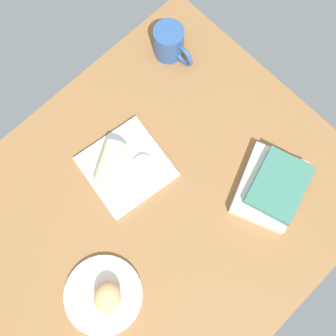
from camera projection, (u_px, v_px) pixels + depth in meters
The scene contains 8 objects.
dining_table at pixel (151, 212), 111.14cm from camera, with size 110.00×90.00×4.00cm, color olive.
round_plate at pixel (103, 295), 102.81cm from camera, with size 20.38×20.38×1.40cm, color silver.
scone_pastry at pixel (107, 297), 99.11cm from camera, with size 7.93×6.81×6.08cm, color #E0AB6F.
square_plate at pixel (126, 167), 111.59cm from camera, with size 21.65×21.65×1.60cm, color white.
sauce_cup at pixel (143, 165), 109.71cm from camera, with size 5.30×5.30×2.18cm.
breakfast_wrap at pixel (111, 164), 107.76cm from camera, with size 6.26×6.26×11.71cm, color beige.
book_stack at pixel (272, 187), 107.91cm from camera, with size 25.38×22.29×6.52cm.
coffee_mug at pixel (170, 43), 116.71cm from camera, with size 8.95×14.38×10.36cm.
Camera 1 is at (-8.25, -15.47, 112.53)cm, focal length 42.46 mm.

